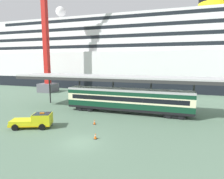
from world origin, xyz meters
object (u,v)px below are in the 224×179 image
object	(u,v)px
traffic_cone_near	(95,122)
traffic_cone_mid	(95,136)
cruise_ship	(170,55)
train_carriage	(128,100)
service_truck	(35,120)
dockside_crane	(48,33)

from	to	relation	value
traffic_cone_near	traffic_cone_mid	world-z (taller)	traffic_cone_near
cruise_ship	train_carriage	xyz separation A→B (m)	(-5.64, -37.74, -8.37)
service_truck	traffic_cone_near	world-z (taller)	service_truck
service_truck	train_carriage	bearing A→B (deg)	47.30
traffic_cone_near	traffic_cone_mid	size ratio (longest dim) A/B	1.02
service_truck	dockside_crane	distance (m)	34.17
train_carriage	dockside_crane	world-z (taller)	dockside_crane
train_carriage	cruise_ship	bearing A→B (deg)	81.50
dockside_crane	service_truck	bearing A→B (deg)	-58.19
service_truck	traffic_cone_mid	xyz separation A→B (m)	(8.95, -1.03, -0.66)
dockside_crane	cruise_ship	bearing A→B (deg)	35.45
service_truck	dockside_crane	xyz separation A→B (m)	(-16.09, 25.94, 15.36)
service_truck	traffic_cone_mid	bearing A→B (deg)	-6.58
cruise_ship	train_carriage	size ratio (longest dim) A/B	7.14
train_carriage	service_truck	world-z (taller)	train_carriage
service_truck	traffic_cone_near	distance (m)	7.78
traffic_cone_near	service_truck	bearing A→B (deg)	-152.59
cruise_ship	traffic_cone_near	bearing A→B (deg)	-100.87
traffic_cone_mid	cruise_ship	bearing A→B (deg)	82.47
service_truck	dockside_crane	size ratio (longest dim) A/B	0.10
service_truck	dockside_crane	bearing A→B (deg)	121.81
traffic_cone_near	cruise_ship	bearing A→B (deg)	79.13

